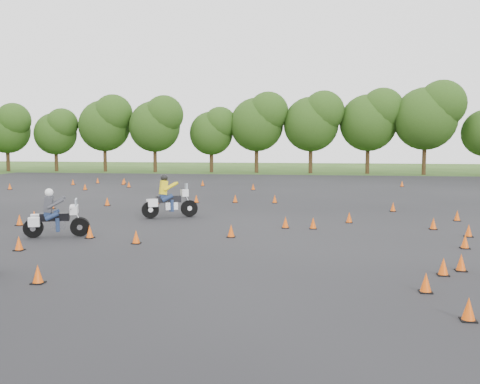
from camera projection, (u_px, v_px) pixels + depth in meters
The scene contains 6 objects.
ground at pixel (225, 232), 21.09m from camera, with size 140.00×140.00×0.00m, color #2D5119.
asphalt_pad at pixel (246, 212), 27.00m from camera, with size 62.00×62.00×0.00m, color black.
treeline at pixel (334, 131), 54.24m from camera, with size 86.92×32.46×10.47m.
traffic_cones at pixel (216, 209), 26.52m from camera, with size 35.92×32.91×0.45m.
rider_grey at pixel (56, 213), 19.82m from camera, with size 2.37×0.73×1.83m, color #393A40, non-canonical shape.
rider_yellow at pixel (170, 196), 24.84m from camera, with size 2.62×0.80×2.02m, color yellow, non-canonical shape.
Camera 1 is at (3.60, -20.55, 3.53)m, focal length 40.00 mm.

